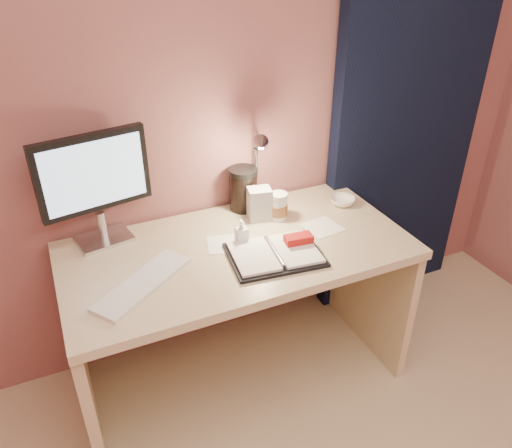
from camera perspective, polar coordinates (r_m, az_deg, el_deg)
name	(u,v)px	position (r m, az deg, el deg)	size (l,w,h in m)	color
room	(395,99)	(2.55, 15.58, 13.63)	(3.50, 3.50, 3.50)	#C6B28E
desk	(232,281)	(2.21, -2.72, -6.55)	(1.40, 0.70, 0.73)	#C8BC8E
monitor	(94,180)	(2.02, -18.07, 4.83)	(0.43, 0.19, 0.46)	silver
keyboard	(143,283)	(1.85, -12.77, -6.64)	(0.42, 0.12, 0.02)	white
planner	(277,253)	(1.96, 2.40, -3.29)	(0.39, 0.31, 0.06)	black
paper_a	(322,227)	(2.17, 7.61, -0.36)	(0.14, 0.14, 0.00)	white
paper_b	(225,244)	(2.04, -3.60, -2.30)	(0.14, 0.14, 0.00)	white
coffee_cup	(279,207)	(2.18, 2.61, 1.93)	(0.08, 0.08, 0.13)	silver
bowl	(342,201)	(2.35, 9.84, 2.59)	(0.12, 0.12, 0.04)	silver
lotion_bottle	(242,232)	(2.02, -1.64, -0.89)	(0.05, 0.05, 0.11)	silver
dark_jar	(243,191)	(2.26, -1.47, 3.79)	(0.13, 0.13, 0.18)	black
product_box	(259,204)	(2.18, 0.39, 2.30)	(0.10, 0.08, 0.15)	#B1B1AC
desk_lamp	(272,162)	(2.15, 1.79, 7.09)	(0.14, 0.24, 0.40)	silver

